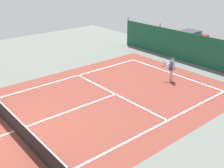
{
  "coord_description": "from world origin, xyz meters",
  "views": [
    {
      "loc": [
        11.61,
        -3.65,
        7.33
      ],
      "look_at": [
        0.23,
        5.92,
        0.9
      ],
      "focal_mm": 44.22,
      "sensor_mm": 36.0,
      "label": 1
    }
  ],
  "objects": [
    {
      "name": "tennis_net",
      "position": [
        0.0,
        0.0,
        0.51
      ],
      "size": [
        10.12,
        0.1,
        1.1
      ],
      "color": "black",
      "rests_on": "ground"
    },
    {
      "name": "tennis_ball_near_player",
      "position": [
        -2.87,
        11.04,
        0.03
      ],
      "size": [
        0.07,
        0.07,
        0.07
      ],
      "primitive_type": "sphere",
      "color": "#CCDB33",
      "rests_on": "ground"
    },
    {
      "name": "tennis_ball_midcourt",
      "position": [
        -2.2,
        9.97,
        0.03
      ],
      "size": [
        0.07,
        0.07,
        0.07
      ],
      "primitive_type": "sphere",
      "color": "#CCDB33",
      "rests_on": "ground"
    },
    {
      "name": "ground_plane",
      "position": [
        0.0,
        0.0,
        0.0
      ],
      "size": [
        36.0,
        36.0,
        0.0
      ],
      "primitive_type": "plane",
      "color": "slate"
    },
    {
      "name": "court_surface",
      "position": [
        0.0,
        0.0,
        0.0
      ],
      "size": [
        11.02,
        26.6,
        0.01
      ],
      "color": "brown",
      "rests_on": "ground"
    },
    {
      "name": "parked_car",
      "position": [
        -3.32,
        18.35,
        0.84
      ],
      "size": [
        2.05,
        4.21,
        1.68
      ],
      "rotation": [
        0.0,
        0.0,
        0.01
      ],
      "color": "maroon",
      "rests_on": "ground"
    },
    {
      "name": "back_fence",
      "position": [
        -0.0,
        15.42,
        0.67
      ],
      "size": [
        16.3,
        0.98,
        2.7
      ],
      "color": "#195138",
      "rests_on": "ground"
    },
    {
      "name": "tennis_player",
      "position": [
        0.77,
        10.75,
        0.96
      ],
      "size": [
        0.85,
        0.64,
        1.64
      ],
      "rotation": [
        0.0,
        0.0,
        2.72
      ],
      "color": "beige",
      "rests_on": "ground"
    }
  ]
}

